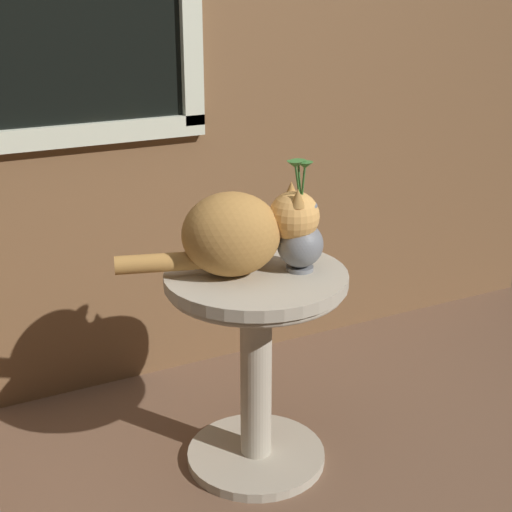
{
  "coord_description": "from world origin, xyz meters",
  "views": [
    {
      "loc": [
        -0.64,
        -1.59,
        1.41
      ],
      "look_at": [
        0.27,
        0.17,
        0.68
      ],
      "focal_mm": 52.91,
      "sensor_mm": 36.0,
      "label": 1
    }
  ],
  "objects": [
    {
      "name": "pewter_vase_with_ivy",
      "position": [
        0.39,
        0.13,
        0.73
      ],
      "size": [
        0.13,
        0.13,
        0.33
      ],
      "color": "slate",
      "rests_on": "wicker_side_table"
    },
    {
      "name": "cat",
      "position": [
        0.22,
        0.19,
        0.75
      ],
      "size": [
        0.56,
        0.31,
        0.25
      ],
      "color": "#AD7A3D",
      "rests_on": "wicker_side_table"
    },
    {
      "name": "back_wall",
      "position": [
        -0.0,
        0.86,
        1.31
      ],
      "size": [
        4.0,
        0.07,
        2.6
      ],
      "color": "brown",
      "rests_on": "ground_plane"
    },
    {
      "name": "wicker_side_table",
      "position": [
        0.27,
        0.17,
        0.42
      ],
      "size": [
        0.53,
        0.53,
        0.63
      ],
      "color": "#B2A893",
      "rests_on": "ground_plane"
    }
  ]
}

